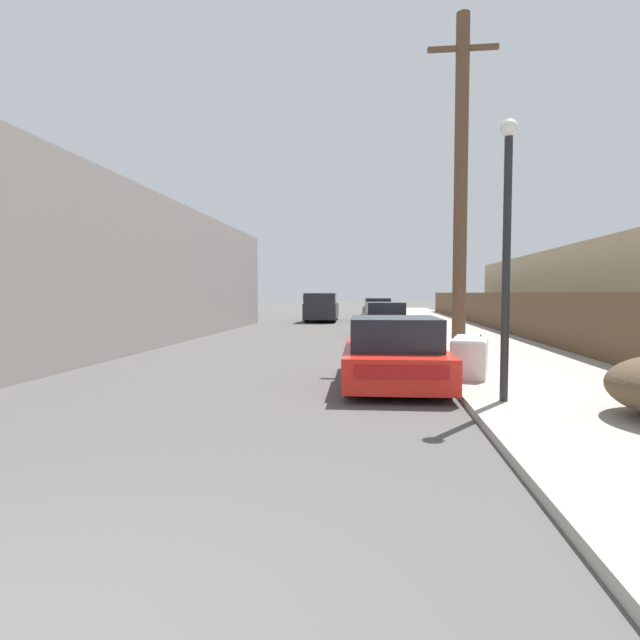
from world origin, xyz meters
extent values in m
cube|color=#9E998E|center=(5.30, 23.50, 0.06)|extent=(4.20, 63.00, 0.12)
cube|color=silver|center=(3.72, 8.56, 0.48)|extent=(1.02, 1.75, 0.72)
cube|color=white|center=(3.72, 8.56, 0.85)|extent=(0.98, 1.68, 0.03)
cube|color=#333335|center=(4.01, 9.02, 0.88)|extent=(0.08, 0.20, 0.02)
cube|color=gray|center=(3.78, 8.82, 0.87)|extent=(0.66, 0.23, 0.01)
cube|color=gray|center=(3.66, 8.33, 0.87)|extent=(0.66, 0.23, 0.01)
cube|color=red|center=(2.16, 8.10, 0.44)|extent=(1.97, 4.10, 0.58)
cube|color=black|center=(2.17, 7.73, 1.02)|extent=(1.65, 1.99, 0.58)
cube|color=#B21414|center=(2.22, 6.05, 0.54)|extent=(1.45, 0.07, 0.20)
cylinder|color=black|center=(1.32, 9.33, 0.33)|extent=(0.22, 0.66, 0.65)
cylinder|color=black|center=(2.94, 9.37, 0.33)|extent=(0.22, 0.66, 0.65)
cylinder|color=black|center=(1.38, 6.82, 0.33)|extent=(0.22, 0.66, 0.65)
cylinder|color=black|center=(3.01, 6.86, 0.33)|extent=(0.22, 0.66, 0.65)
cube|color=black|center=(2.20, 19.62, 0.48)|extent=(2.05, 4.21, 0.69)
cube|color=black|center=(2.21, 19.46, 1.10)|extent=(1.68, 2.40, 0.54)
cube|color=#B21414|center=(2.35, 17.56, 0.60)|extent=(1.38, 0.13, 0.24)
cylinder|color=black|center=(1.35, 20.83, 0.30)|extent=(0.24, 0.62, 0.61)
cylinder|color=black|center=(2.87, 20.94, 0.30)|extent=(0.24, 0.62, 0.61)
cylinder|color=black|center=(1.53, 18.30, 0.30)|extent=(0.24, 0.62, 0.61)
cylinder|color=black|center=(3.05, 18.41, 0.30)|extent=(0.24, 0.62, 0.61)
cube|color=black|center=(1.96, 29.87, 0.50)|extent=(1.98, 4.33, 0.73)
cube|color=black|center=(1.97, 29.70, 1.15)|extent=(1.63, 2.45, 0.57)
cube|color=#B21414|center=(2.07, 27.74, 0.63)|extent=(1.37, 0.10, 0.26)
cylinder|color=black|center=(1.13, 31.15, 0.30)|extent=(0.23, 0.61, 0.60)
cylinder|color=black|center=(2.64, 31.23, 0.30)|extent=(0.23, 0.61, 0.60)
cylinder|color=black|center=(1.27, 28.52, 0.30)|extent=(0.23, 0.61, 0.60)
cylinder|color=black|center=(2.78, 28.60, 0.30)|extent=(0.23, 0.61, 0.60)
cube|color=#232328|center=(-1.48, 29.37, 0.67)|extent=(2.12, 5.28, 0.92)
cube|color=#232328|center=(-1.43, 27.94, 1.44)|extent=(1.89, 2.41, 0.63)
cube|color=black|center=(-1.43, 27.94, 1.46)|extent=(1.93, 2.37, 0.34)
cylinder|color=black|center=(-0.62, 27.79, 0.41)|extent=(0.29, 0.83, 0.82)
cylinder|color=black|center=(-2.22, 27.72, 0.41)|extent=(0.29, 0.83, 0.82)
cylinder|color=black|center=(-0.74, 31.01, 0.41)|extent=(0.29, 0.83, 0.82)
cylinder|color=black|center=(-2.34, 30.95, 0.41)|extent=(0.29, 0.83, 0.82)
cylinder|color=brown|center=(4.03, 11.88, 4.55)|extent=(0.35, 0.35, 8.85)
cube|color=brown|center=(4.03, 11.88, 8.09)|extent=(1.80, 0.12, 0.12)
cylinder|color=#232326|center=(3.76, 6.09, 2.10)|extent=(0.12, 0.12, 3.95)
sphere|color=white|center=(3.76, 6.09, 4.20)|extent=(0.26, 0.26, 0.26)
cube|color=brown|center=(7.25, 21.72, 0.95)|extent=(0.08, 44.42, 1.66)
cube|color=gray|center=(-8.55, 14.07, 2.47)|extent=(7.00, 25.98, 4.95)
cube|color=tan|center=(11.90, 21.75, 1.77)|extent=(6.00, 19.96, 3.55)
camera|label=1|loc=(1.80, -1.68, 1.76)|focal=28.00mm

